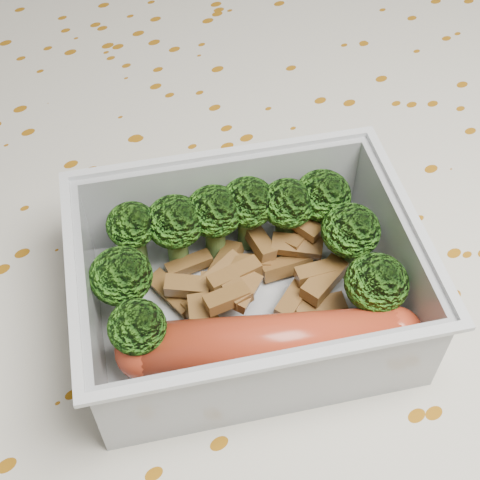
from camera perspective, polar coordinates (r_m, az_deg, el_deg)
dining_table at (r=0.46m, az=0.81°, el=-8.65°), size 1.40×0.90×0.75m
tablecloth at (r=0.41m, az=0.89°, el=-5.08°), size 1.46×0.96×0.19m
lunch_container at (r=0.35m, az=0.60°, el=-4.32°), size 0.21×0.19×0.06m
broccoli_florets at (r=0.35m, az=0.27°, el=0.16°), size 0.15×0.13×0.05m
meat_pile at (r=0.36m, az=0.99°, el=-3.21°), size 0.09×0.08×0.03m
sausage at (r=0.33m, az=2.61°, el=-8.74°), size 0.13×0.09×0.03m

